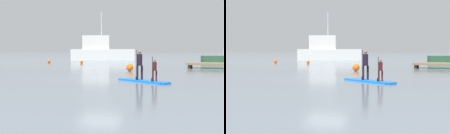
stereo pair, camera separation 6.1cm
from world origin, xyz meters
TOP-DOWN VIEW (x-y plane):
  - ground_plane at (0.00, 0.00)m, footprint 240.00×240.00m
  - paddleboard_near at (2.76, -0.59)m, footprint 3.33×2.56m
  - paddler_adult at (2.48, -0.41)m, footprint 0.40×0.45m
  - paddler_child_solo at (3.47, -1.08)m, footprint 0.29×0.35m
  - fishing_boat_white_large at (-11.55, 32.10)m, footprint 10.03×4.95m
  - mooring_buoy_near at (-14.02, 19.81)m, footprint 0.41×0.41m
  - mooring_buoy_mid at (-9.39, 19.30)m, footprint 0.40×0.40m
  - mooring_buoy_far at (-0.39, 8.13)m, footprint 0.58×0.58m

SIDE VIEW (x-z plane):
  - ground_plane at x=0.00m, z-range 0.00..0.00m
  - paddleboard_near at x=2.76m, z-range 0.00..0.10m
  - mooring_buoy_mid at x=-9.39m, z-range 0.00..0.40m
  - mooring_buoy_near at x=-14.02m, z-range 0.00..0.41m
  - mooring_buoy_far at x=-0.39m, z-range 0.00..0.58m
  - paddler_child_solo at x=3.47m, z-range 0.11..1.42m
  - paddler_adult at x=2.48m, z-range 0.21..1.87m
  - fishing_boat_white_large at x=-11.55m, z-range -2.33..5.15m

